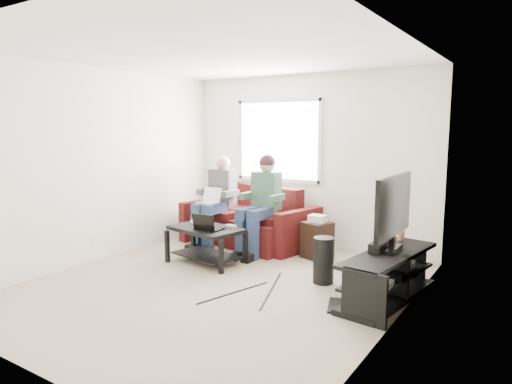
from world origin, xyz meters
TOP-DOWN VIEW (x-y plane):
  - floor at (0.00, 0.00)m, footprint 4.50×4.50m
  - ceiling at (0.00, 0.00)m, footprint 4.50×4.50m
  - wall_back at (0.00, 2.25)m, footprint 4.50×0.00m
  - wall_front at (0.00, -2.25)m, footprint 4.50×0.00m
  - wall_left at (-2.00, 0.00)m, footprint 0.00×4.50m
  - wall_right at (2.00, 0.00)m, footprint 0.00×4.50m
  - window at (-0.50, 2.23)m, footprint 1.48×0.04m
  - sofa at (-0.73, 1.78)m, footprint 2.09×1.22m
  - person_left at (-1.13, 1.44)m, footprint 0.40×0.70m
  - person_right at (-0.33, 1.46)m, footprint 0.40×0.71m
  - laptop_silver at (-1.13, 1.25)m, footprint 0.36×0.29m
  - coffee_table at (-0.68, 0.63)m, footprint 1.06×0.76m
  - laptop_black at (-0.56, 0.55)m, footprint 0.39×0.32m
  - controller_a at (-0.96, 0.75)m, footprint 0.16×0.13m
  - controller_b at (-0.78, 0.81)m, footprint 0.16×0.13m
  - controller_c at (-0.38, 0.78)m, footprint 0.14×0.10m
  - tv_stand at (1.77, 0.64)m, footprint 0.66×1.57m
  - tv at (1.77, 0.74)m, footprint 0.12×1.10m
  - soundbar at (1.65, 0.74)m, footprint 0.12×0.50m
  - drink_cup at (1.72, 1.27)m, footprint 0.08×0.08m
  - console_white at (1.77, 0.24)m, footprint 0.30×0.22m
  - console_grey at (1.77, 0.94)m, footprint 0.34×0.26m
  - console_black at (1.77, 0.59)m, footprint 0.38×0.30m
  - subwoofer at (0.98, 0.74)m, footprint 0.24×0.24m
  - keyboard_floor at (1.39, 0.15)m, footprint 0.26×0.42m
  - end_table at (0.47, 1.64)m, footprint 0.34×0.34m

SIDE VIEW (x-z plane):
  - floor at x=0.00m, z-range 0.00..0.00m
  - keyboard_floor at x=1.39m, z-range 0.00..0.02m
  - tv_stand at x=1.77m, z-range -0.03..0.48m
  - subwoofer at x=0.98m, z-range 0.00..0.54m
  - end_table at x=0.47m, z-range -0.03..0.58m
  - console_white at x=1.77m, z-range 0.27..0.33m
  - console_black at x=1.77m, z-range 0.27..0.34m
  - console_grey at x=1.77m, z-range 0.27..0.35m
  - sofa at x=-0.73m, z-range -0.12..0.78m
  - coffee_table at x=-0.68m, z-range 0.12..0.60m
  - controller_a at x=-0.96m, z-range 0.49..0.53m
  - controller_b at x=-0.78m, z-range 0.49..0.53m
  - controller_c at x=-0.38m, z-range 0.49..0.53m
  - soundbar at x=1.65m, z-range 0.50..0.60m
  - drink_cup at x=1.72m, z-range 0.50..0.62m
  - laptop_black at x=-0.56m, z-range 0.49..0.73m
  - laptop_silver at x=-1.13m, z-range 0.62..0.86m
  - person_left at x=-1.13m, z-range 0.07..1.44m
  - person_right at x=-0.33m, z-range 0.11..1.53m
  - tv at x=1.77m, z-range 0.56..1.37m
  - wall_back at x=0.00m, z-range -0.95..3.55m
  - wall_front at x=0.00m, z-range -0.95..3.55m
  - wall_left at x=-2.00m, z-range -0.95..3.55m
  - wall_right at x=2.00m, z-range -0.95..3.55m
  - window at x=-0.50m, z-range 0.96..2.24m
  - ceiling at x=0.00m, z-range 2.60..2.60m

